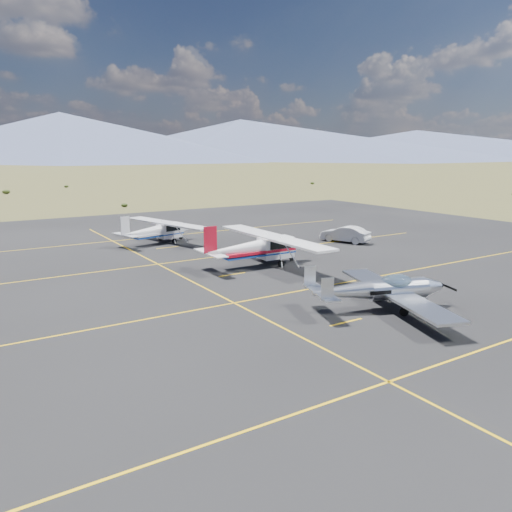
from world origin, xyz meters
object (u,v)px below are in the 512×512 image
object	(u,v)px
aircraft_cessna	(259,247)
sedan	(345,234)
aircraft_low_wing	(382,290)
aircraft_plain	(158,230)

from	to	relation	value
aircraft_cessna	sedan	bearing A→B (deg)	18.44
aircraft_low_wing	aircraft_cessna	xyz separation A→B (m)	(-0.06, 11.68, 0.34)
aircraft_low_wing	aircraft_cessna	bearing A→B (deg)	108.92
aircraft_cessna	aircraft_plain	xyz separation A→B (m)	(-2.78, 12.04, -0.19)
aircraft_low_wing	aircraft_plain	bearing A→B (deg)	115.45
aircraft_cessna	sedan	xyz separation A→B (m)	(11.51, 3.73, -0.66)
aircraft_plain	sedan	size ratio (longest dim) A/B	2.44
aircraft_low_wing	sedan	xyz separation A→B (m)	(11.45, 15.41, -0.31)
aircraft_low_wing	sedan	bearing A→B (deg)	71.99
aircraft_plain	aircraft_low_wing	bearing A→B (deg)	-97.79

